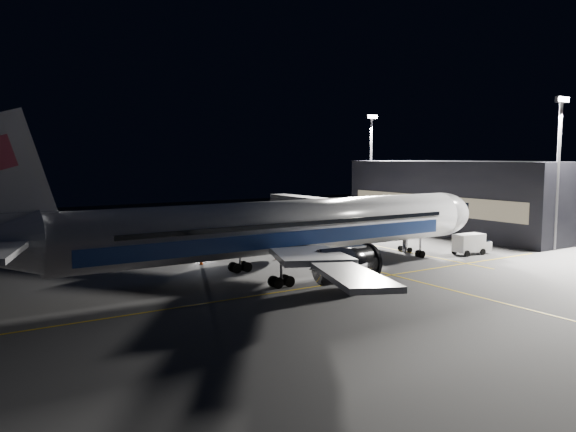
# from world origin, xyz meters

# --- Properties ---
(ground) EXTENTS (200.00, 200.00, 0.00)m
(ground) POSITION_xyz_m (0.00, 0.00, 0.00)
(ground) COLOR #4C4C4F
(ground) RESTS_ON ground
(guide_line_main) EXTENTS (0.25, 80.00, 0.01)m
(guide_line_main) POSITION_xyz_m (10.00, 0.00, 0.01)
(guide_line_main) COLOR gold
(guide_line_main) RESTS_ON ground
(guide_line_cross) EXTENTS (70.00, 0.25, 0.01)m
(guide_line_cross) POSITION_xyz_m (0.00, -6.00, 0.01)
(guide_line_cross) COLOR gold
(guide_line_cross) RESTS_ON ground
(guide_line_side) EXTENTS (0.25, 40.00, 0.01)m
(guide_line_side) POSITION_xyz_m (22.00, 10.00, 0.01)
(guide_line_side) COLOR gold
(guide_line_side) RESTS_ON ground
(airliner) EXTENTS (61.48, 54.22, 16.64)m
(airliner) POSITION_xyz_m (-1.08, 0.00, 5.16)
(airliner) COLOR silver
(airliner) RESTS_ON ground
(terminal) EXTENTS (18.12, 40.00, 12.00)m
(terminal) POSITION_xyz_m (45.98, 14.00, 6.00)
(terminal) COLOR black
(terminal) RESTS_ON ground
(jet_bridge) EXTENTS (3.60, 34.40, 6.30)m
(jet_bridge) POSITION_xyz_m (22.00, 18.06, 4.58)
(jet_bridge) COLOR #B2B2B7
(jet_bridge) RESTS_ON ground
(floodlight_mast_north) EXTENTS (2.40, 0.68, 20.70)m
(floodlight_mast_north) POSITION_xyz_m (40.00, 31.99, 12.37)
(floodlight_mast_north) COLOR #59595E
(floodlight_mast_north) RESTS_ON ground
(floodlight_mast_south) EXTENTS (2.40, 0.67, 20.70)m
(floodlight_mast_south) POSITION_xyz_m (40.00, -6.01, 12.37)
(floodlight_mast_south) COLOR #59595E
(floodlight_mast_south) RESTS_ON ground
(service_truck) EXTENTS (5.44, 2.62, 2.72)m
(service_truck) POSITION_xyz_m (27.81, -2.03, 1.45)
(service_truck) COLOR silver
(service_truck) RESTS_ON ground
(baggage_tug) EXTENTS (2.47, 2.14, 1.58)m
(baggage_tug) POSITION_xyz_m (-3.05, 15.51, 0.73)
(baggage_tug) COLOR black
(baggage_tug) RESTS_ON ground
(safety_cone_a) EXTENTS (0.42, 0.42, 0.63)m
(safety_cone_a) POSITION_xyz_m (4.35, 8.53, 0.31)
(safety_cone_a) COLOR #FF4A0A
(safety_cone_a) RESTS_ON ground
(safety_cone_b) EXTENTS (0.43, 0.43, 0.65)m
(safety_cone_b) POSITION_xyz_m (6.00, 9.00, 0.32)
(safety_cone_b) COLOR #FF4A0A
(safety_cone_b) RESTS_ON ground
(safety_cone_c) EXTENTS (0.45, 0.45, 0.68)m
(safety_cone_c) POSITION_xyz_m (-4.85, 10.59, 0.34)
(safety_cone_c) COLOR #FF4A0A
(safety_cone_c) RESTS_ON ground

